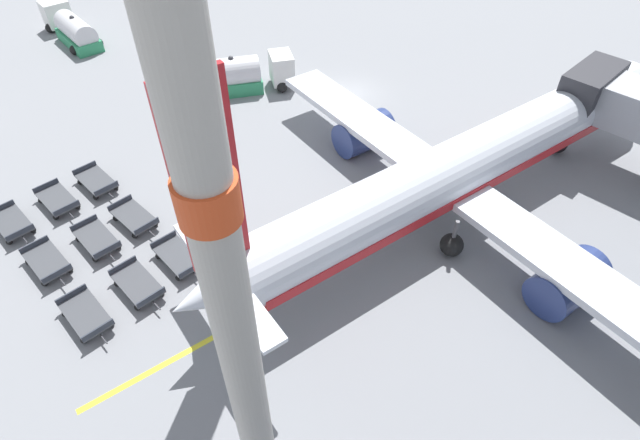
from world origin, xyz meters
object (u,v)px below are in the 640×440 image
at_px(baggage_dolly_row_mid_a_col_b, 97,239).
at_px(baggage_dolly_row_mid_b_col_b, 134,217).
at_px(fuel_tanker_secondary, 72,28).
at_px(baggage_dolly_row_mid_a_col_a, 57,200).
at_px(baggage_dolly_row_mid_a_col_c, 138,284).
at_px(baggage_dolly_row_mid_b_col_a, 96,181).
at_px(baggage_dolly_row_mid_b_col_c, 178,257).
at_px(baggage_dolly_row_near_col_b, 47,262).
at_px(apron_light_mast, 250,405).
at_px(baggage_dolly_row_near_col_a, 12,223).
at_px(baggage_dolly_row_near_col_c, 86,315).
at_px(airplane, 459,170).
at_px(fuel_tanker_primary, 244,75).

xyz_separation_m(baggage_dolly_row_mid_a_col_b, baggage_dolly_row_mid_b_col_b, (-0.34, 2.43, 0.00)).
distance_m(fuel_tanker_secondary, baggage_dolly_row_mid_a_col_a, 25.19).
bearing_deg(baggage_dolly_row_mid_a_col_c, fuel_tanker_secondary, 165.07).
relative_size(fuel_tanker_secondary, baggage_dolly_row_mid_b_col_a, 2.39).
bearing_deg(baggage_dolly_row_mid_b_col_c, baggage_dolly_row_near_col_b, -126.75).
xyz_separation_m(baggage_dolly_row_mid_b_col_a, apron_light_mast, (24.39, -3.14, 11.52)).
xyz_separation_m(baggage_dolly_row_near_col_a, baggage_dolly_row_mid_a_col_c, (9.10, 3.71, 0.00)).
bearing_deg(baggage_dolly_row_mid_b_col_a, baggage_dolly_row_mid_a_col_c, -9.73).
distance_m(baggage_dolly_row_near_col_c, baggage_dolly_row_mid_b_col_b, 7.08).
xyz_separation_m(baggage_dolly_row_near_col_c, apron_light_mast, (14.49, 1.36, 11.52)).
relative_size(baggage_dolly_row_mid_a_col_b, baggage_dolly_row_mid_a_col_c, 1.00).
relative_size(airplane, baggage_dolly_row_mid_a_col_b, 9.49).
bearing_deg(baggage_dolly_row_mid_a_col_a, baggage_dolly_row_near_col_b, -24.71).
height_order(fuel_tanker_secondary, baggage_dolly_row_mid_b_col_a, fuel_tanker_secondary).
bearing_deg(fuel_tanker_secondary, baggage_dolly_row_mid_b_col_c, -10.78).
bearing_deg(baggage_dolly_row_mid_b_col_c, baggage_dolly_row_mid_a_col_a, -159.06).
xyz_separation_m(baggage_dolly_row_mid_a_col_b, baggage_dolly_row_mid_b_col_a, (-5.12, 2.03, 0.00)).
xyz_separation_m(fuel_tanker_secondary, baggage_dolly_row_mid_a_col_b, (28.14, -9.09, -0.75)).
relative_size(baggage_dolly_row_near_col_a, baggage_dolly_row_mid_a_col_c, 1.00).
bearing_deg(baggage_dolly_row_mid_a_col_c, baggage_dolly_row_mid_b_col_a, 170.27).
height_order(baggage_dolly_row_mid_b_col_a, baggage_dolly_row_mid_b_col_b, same).
bearing_deg(baggage_dolly_row_mid_a_col_a, apron_light_mast, -1.33).
distance_m(baggage_dolly_row_mid_a_col_b, baggage_dolly_row_mid_a_col_c, 4.61).
xyz_separation_m(baggage_dolly_row_near_col_c, baggage_dolly_row_mid_b_col_b, (-5.11, 4.90, 0.00)).
height_order(baggage_dolly_row_near_col_b, baggage_dolly_row_mid_b_col_c, same).
height_order(baggage_dolly_row_near_col_b, baggage_dolly_row_mid_a_col_a, same).
bearing_deg(fuel_tanker_primary, baggage_dolly_row_near_col_a, -75.67).
height_order(baggage_dolly_row_near_col_a, baggage_dolly_row_mid_b_col_b, same).
xyz_separation_m(baggage_dolly_row_near_col_c, baggage_dolly_row_mid_a_col_b, (-4.77, 2.46, 0.00)).
distance_m(airplane, baggage_dolly_row_mid_b_col_b, 19.42).
distance_m(baggage_dolly_row_near_col_c, baggage_dolly_row_mid_a_col_b, 5.37).
height_order(fuel_tanker_secondary, baggage_dolly_row_near_col_a, fuel_tanker_secondary).
bearing_deg(fuel_tanker_primary, airplane, 3.92).
distance_m(fuel_tanker_primary, baggage_dolly_row_mid_b_col_c, 19.40).
relative_size(baggage_dolly_row_near_col_c, baggage_dolly_row_mid_b_col_b, 0.99).
bearing_deg(baggage_dolly_row_mid_b_col_a, baggage_dolly_row_near_col_c, -24.44).
bearing_deg(airplane, fuel_tanker_secondary, -167.25).
bearing_deg(baggage_dolly_row_near_col_c, apron_light_mast, 5.35).
xyz_separation_m(baggage_dolly_row_mid_a_col_c, apron_light_mast, (14.68, -1.47, 11.52)).
xyz_separation_m(airplane, fuel_tanker_secondary, (-39.16, -8.86, -1.88)).
xyz_separation_m(baggage_dolly_row_near_col_a, apron_light_mast, (23.77, 2.24, 11.52)).
height_order(baggage_dolly_row_near_col_a, baggage_dolly_row_mid_a_col_a, same).
bearing_deg(apron_light_mast, baggage_dolly_row_mid_a_col_b, 176.71).
bearing_deg(baggage_dolly_row_mid_b_col_c, baggage_dolly_row_mid_a_col_c, -81.63).
distance_m(airplane, fuel_tanker_secondary, 40.20).
xyz_separation_m(baggage_dolly_row_near_col_b, baggage_dolly_row_mid_a_col_c, (4.64, 3.14, 0.00)).
bearing_deg(fuel_tanker_secondary, baggage_dolly_row_near_col_c, -19.35).
height_order(baggage_dolly_row_mid_a_col_c, baggage_dolly_row_mid_b_col_a, same).
bearing_deg(baggage_dolly_row_mid_a_col_a, fuel_tanker_primary, 105.39).
relative_size(airplane, baggage_dolly_row_near_col_b, 9.46).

